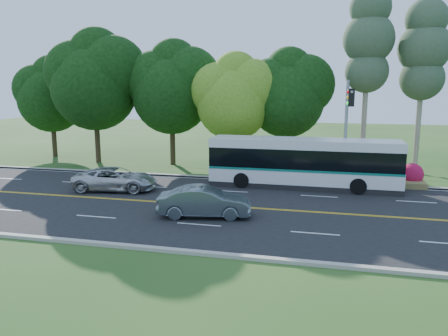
% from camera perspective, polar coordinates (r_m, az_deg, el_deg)
% --- Properties ---
extents(ground, '(120.00, 120.00, 0.00)m').
position_cam_1_polar(ground, '(24.38, 0.22, -5.05)').
color(ground, '#204918').
rests_on(ground, ground).
extents(road, '(60.00, 14.00, 0.02)m').
position_cam_1_polar(road, '(24.38, 0.22, -5.03)').
color(road, black).
rests_on(road, ground).
extents(curb_north, '(60.00, 0.30, 0.15)m').
position_cam_1_polar(curb_north, '(31.16, 3.26, -1.47)').
color(curb_north, '#A39F93').
rests_on(curb_north, ground).
extents(curb_south, '(60.00, 0.30, 0.15)m').
position_cam_1_polar(curb_south, '(17.83, -5.19, -10.82)').
color(curb_south, '#A39F93').
rests_on(curb_south, ground).
extents(grass_verge, '(60.00, 4.00, 0.10)m').
position_cam_1_polar(grass_verge, '(32.95, 3.84, -0.85)').
color(grass_verge, '#204918').
rests_on(grass_verge, ground).
extents(lane_markings, '(57.60, 13.82, 0.00)m').
position_cam_1_polar(lane_markings, '(24.40, 0.00, -4.99)').
color(lane_markings, gold).
rests_on(lane_markings, road).
extents(tree_row, '(44.70, 9.10, 13.84)m').
position_cam_1_polar(tree_row, '(36.54, -3.30, 10.81)').
color(tree_row, '#2E2214').
rests_on(tree_row, ground).
extents(bougainvillea_hedge, '(9.50, 2.25, 1.50)m').
position_cam_1_polar(bougainvillea_hedge, '(31.59, 16.53, -0.54)').
color(bougainvillea_hedge, '#A60D4C').
rests_on(bougainvillea_hedge, ground).
extents(traffic_signal, '(0.42, 6.10, 7.00)m').
position_cam_1_polar(traffic_signal, '(28.33, 15.81, 6.34)').
color(traffic_signal, gray).
rests_on(traffic_signal, ground).
extents(transit_bus, '(12.24, 2.74, 3.20)m').
position_cam_1_polar(transit_bus, '(29.11, 10.33, 0.59)').
color(transit_bus, white).
rests_on(transit_bus, road).
extents(sedan, '(4.93, 2.50, 1.55)m').
position_cam_1_polar(sedan, '(22.29, -2.57, -4.44)').
color(sedan, slate).
rests_on(sedan, road).
extents(suv, '(5.58, 3.21, 1.46)m').
position_cam_1_polar(suv, '(28.78, -13.98, -1.40)').
color(suv, '#B8BABC').
rests_on(suv, road).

